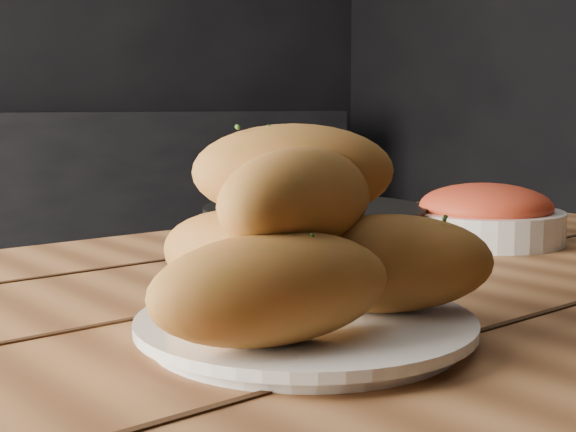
% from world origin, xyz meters
% --- Properties ---
extents(counter, '(2.80, 0.60, 0.90)m').
position_xyz_m(counter, '(0.00, 1.70, 0.45)').
color(counter, black).
rests_on(counter, ground).
extents(table, '(1.37, 0.97, 0.75)m').
position_xyz_m(table, '(-0.53, -0.66, 0.65)').
color(table, '#956137').
rests_on(table, ground).
extents(plate, '(0.25, 0.25, 0.02)m').
position_xyz_m(plate, '(-0.64, -0.69, 0.76)').
color(plate, white).
rests_on(plate, table).
extents(bread_rolls, '(0.30, 0.25, 0.14)m').
position_xyz_m(bread_rolls, '(-0.64, -0.69, 0.83)').
color(bread_rolls, '#A25D2D').
rests_on(bread_rolls, plate).
extents(skillet, '(0.41, 0.28, 0.05)m').
position_xyz_m(skillet, '(-0.35, -0.37, 0.77)').
color(skillet, black).
rests_on(skillet, table).
extents(bowl, '(0.20, 0.20, 0.07)m').
position_xyz_m(bowl, '(-0.18, -0.51, 0.78)').
color(bowl, white).
rests_on(bowl, table).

